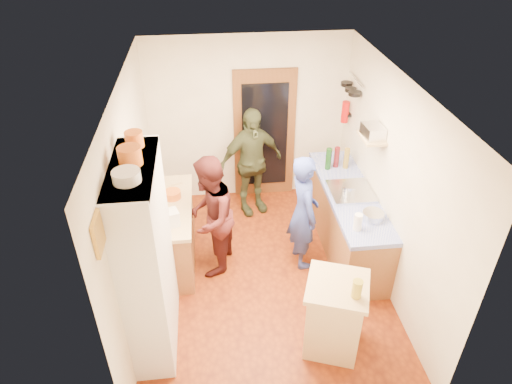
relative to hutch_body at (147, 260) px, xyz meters
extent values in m
cube|color=#84320C|center=(1.30, 0.80, -1.11)|extent=(3.00, 4.00, 0.02)
cube|color=silver|center=(1.30, 0.80, 1.51)|extent=(3.00, 4.00, 0.02)
cube|color=silver|center=(1.30, 2.81, 0.20)|extent=(3.00, 0.02, 2.60)
cube|color=silver|center=(1.30, -1.21, 0.20)|extent=(3.00, 0.02, 2.60)
cube|color=silver|center=(-0.21, 0.80, 0.20)|extent=(0.02, 4.00, 2.60)
cube|color=silver|center=(2.81, 0.80, 0.20)|extent=(0.02, 4.00, 2.60)
cube|color=brown|center=(1.55, 2.77, -0.05)|extent=(0.95, 0.06, 2.10)
cube|color=black|center=(1.55, 2.74, -0.05)|extent=(0.70, 0.02, 1.70)
cube|color=silver|center=(0.00, 0.00, 0.00)|extent=(0.40, 1.20, 2.20)
cube|color=silver|center=(0.00, 0.00, 1.08)|extent=(0.40, 1.14, 0.04)
cylinder|color=white|center=(0.00, -0.26, 1.15)|extent=(0.24, 0.24, 0.10)
cylinder|color=orange|center=(0.00, 0.03, 1.18)|extent=(0.21, 0.21, 0.17)
cylinder|color=orange|center=(0.00, 0.37, 1.18)|extent=(0.17, 0.17, 0.15)
cube|color=brown|center=(0.10, 1.25, -0.68)|extent=(0.60, 1.40, 0.85)
cube|color=tan|center=(0.10, 1.25, -0.23)|extent=(0.64, 1.44, 0.05)
cube|color=white|center=(0.15, 0.82, -0.10)|extent=(0.30, 0.25, 0.19)
cylinder|color=white|center=(0.05, 1.09, -0.11)|extent=(0.19, 0.19, 0.19)
cylinder|color=orange|center=(0.18, 1.41, -0.15)|extent=(0.26, 0.26, 0.10)
cube|color=tan|center=(0.12, 1.79, -0.19)|extent=(0.36, 0.31, 0.02)
cube|color=brown|center=(2.50, 1.30, -0.68)|extent=(0.60, 2.20, 0.84)
cube|color=#1B30BD|center=(2.50, 1.30, -0.23)|extent=(0.62, 2.22, 0.06)
cube|color=silver|center=(2.50, 1.27, -0.18)|extent=(0.55, 0.58, 0.04)
cylinder|color=silver|center=(2.45, 1.21, -0.10)|extent=(0.19, 0.19, 0.12)
cylinder|color=#143F14|center=(2.35, 1.91, -0.04)|extent=(0.09, 0.09, 0.32)
cylinder|color=#591419|center=(2.48, 1.96, -0.05)|extent=(0.09, 0.09, 0.31)
cylinder|color=olive|center=(2.61, 1.91, -0.05)|extent=(0.08, 0.08, 0.31)
cylinder|color=white|center=(2.35, 0.50, -0.09)|extent=(0.12, 0.12, 0.21)
cylinder|color=silver|center=(2.60, 0.67, -0.15)|extent=(0.27, 0.27, 0.10)
cube|color=tan|center=(1.89, -0.37, -0.67)|extent=(0.70, 0.70, 0.86)
cube|color=tan|center=(1.89, -0.37, -0.22)|extent=(0.79, 0.79, 0.05)
cube|color=white|center=(1.86, -0.30, -0.21)|extent=(0.42, 0.38, 0.02)
cylinder|color=#AD9E2D|center=(2.02, -0.54, -0.09)|extent=(0.13, 0.13, 0.20)
cylinder|color=silver|center=(2.76, 2.33, 0.95)|extent=(0.02, 0.65, 0.02)
cylinder|color=black|center=(2.70, 2.15, 0.82)|extent=(0.18, 0.18, 0.05)
cylinder|color=black|center=(2.70, 2.35, 0.80)|extent=(0.16, 0.16, 0.05)
cylinder|color=black|center=(2.70, 2.55, 0.81)|extent=(0.17, 0.17, 0.05)
cube|color=tan|center=(2.67, 1.25, 0.60)|extent=(0.26, 0.42, 0.03)
cube|color=silver|center=(2.67, 1.25, 0.69)|extent=(0.24, 0.32, 0.15)
cube|color=black|center=(2.77, 2.50, 0.35)|extent=(0.06, 0.10, 0.04)
cylinder|color=red|center=(2.71, 2.50, 0.40)|extent=(0.11, 0.11, 0.32)
cube|color=gold|center=(-0.18, -0.75, 0.95)|extent=(0.03, 0.25, 0.30)
imported|color=#303F91|center=(1.86, 1.02, -0.30)|extent=(0.45, 0.63, 1.60)
imported|color=#411615|center=(0.68, 1.07, -0.28)|extent=(0.81, 0.93, 1.64)
imported|color=#353A22|center=(1.30, 2.30, -0.25)|extent=(1.08, 0.73, 1.70)
camera|label=1|loc=(0.70, -3.56, 3.11)|focal=32.00mm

